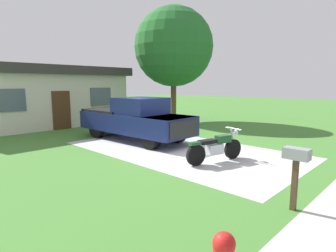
# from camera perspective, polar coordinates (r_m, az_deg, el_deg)

# --- Properties ---
(ground_plane) EXTENTS (80.00, 80.00, 0.00)m
(ground_plane) POSITION_cam_1_polar(r_m,az_deg,el_deg) (10.61, 2.78, -4.91)
(ground_plane) COLOR #437B31
(driveway_pad) EXTENTS (4.87, 8.77, 0.01)m
(driveway_pad) POSITION_cam_1_polar(r_m,az_deg,el_deg) (10.61, 2.78, -4.89)
(driveway_pad) COLOR beige
(driveway_pad) RESTS_ON ground
(motorcycle) EXTENTS (2.17, 0.88, 1.09)m
(motorcycle) POSITION_cam_1_polar(r_m,az_deg,el_deg) (9.02, 9.75, -4.37)
(motorcycle) COLOR black
(motorcycle) RESTS_ON ground
(pickup_truck) EXTENTS (2.24, 5.70, 1.90)m
(pickup_truck) POSITION_cam_1_polar(r_m,az_deg,el_deg) (12.42, -7.05, 1.50)
(pickup_truck) COLOR black
(pickup_truck) RESTS_ON ground
(mailbox) EXTENTS (0.26, 0.48, 1.26)m
(mailbox) POSITION_cam_1_polar(r_m,az_deg,el_deg) (5.98, 24.80, -6.76)
(mailbox) COLOR #4C3823
(mailbox) RESTS_ON ground
(shade_tree) EXTENTS (5.05, 5.05, 7.35)m
(shade_tree) POSITION_cam_1_polar(r_m,az_deg,el_deg) (18.49, 1.17, 15.91)
(shade_tree) COLOR brown
(shade_tree) RESTS_ON ground
(neighbor_house) EXTENTS (9.60, 5.60, 3.50)m
(neighbor_house) POSITION_cam_1_polar(r_m,az_deg,el_deg) (18.61, -24.47, 5.74)
(neighbor_house) COLOR beige
(neighbor_house) RESTS_ON ground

